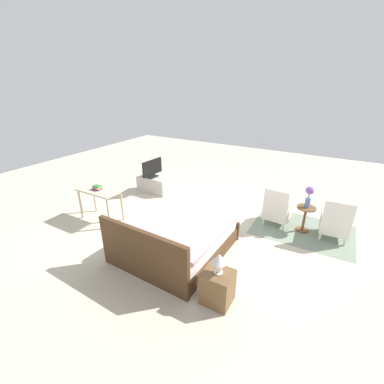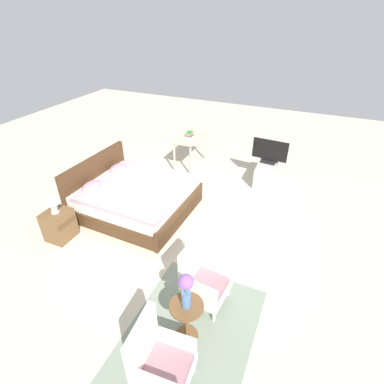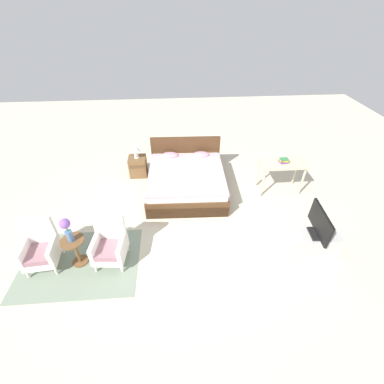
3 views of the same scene
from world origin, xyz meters
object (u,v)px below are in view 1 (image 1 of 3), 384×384
(flower_vase, at_px, (309,195))
(vanity_desk, at_px, (99,194))
(table_lamp, at_px, (219,261))
(tv_stand, at_px, (153,185))
(nightstand, at_px, (218,287))
(tv_flatscreen, at_px, (152,168))
(bed, at_px, (175,238))
(armchair_by_window_right, at_px, (277,210))
(armchair_by_window_left, at_px, (335,223))
(side_table, at_px, (305,216))
(book_stack, at_px, (97,188))

(flower_vase, height_order, vanity_desk, flower_vase)
(table_lamp, height_order, vanity_desk, table_lamp)
(tv_stand, xyz_separation_m, vanity_desk, (0.05, 1.93, 0.42))
(nightstand, height_order, tv_flatscreen, tv_flatscreen)
(tv_stand, bearing_deg, bed, 135.67)
(armchair_by_window_right, bearing_deg, armchair_by_window_left, 180.00)
(armchair_by_window_right, xyz_separation_m, side_table, (-0.59, -0.04, -0.02))
(armchair_by_window_right, xyz_separation_m, tv_flatscreen, (3.64, -0.12, 0.37))
(tv_stand, height_order, book_stack, book_stack)
(nightstand, distance_m, table_lamp, 0.48)
(book_stack, bearing_deg, vanity_desk, -117.14)
(side_table, bearing_deg, armchair_by_window_left, 176.33)
(tv_flatscreen, bearing_deg, armchair_by_window_left, 178.57)
(bed, relative_size, nightstand, 3.87)
(flower_vase, distance_m, vanity_desk, 4.67)
(tv_flatscreen, bearing_deg, flower_vase, 178.88)
(table_lamp, xyz_separation_m, tv_stand, (3.42, -2.86, -0.51))
(side_table, height_order, tv_stand, side_table)
(side_table, distance_m, flower_vase, 0.51)
(table_lamp, bearing_deg, bed, -30.57)
(bed, bearing_deg, armchair_by_window_left, -142.69)
(flower_vase, height_order, book_stack, flower_vase)
(bed, distance_m, table_lamp, 1.50)
(side_table, xyz_separation_m, table_lamp, (0.82, 2.78, 0.38))
(side_table, bearing_deg, armchair_by_window_right, 3.65)
(tv_stand, distance_m, tv_flatscreen, 0.51)
(table_lamp, relative_size, tv_stand, 0.34)
(armchair_by_window_right, height_order, tv_flatscreen, tv_flatscreen)
(armchair_by_window_left, distance_m, vanity_desk, 5.21)
(armchair_by_window_right, height_order, nightstand, armchair_by_window_right)
(armchair_by_window_left, distance_m, tv_stand, 4.83)
(bed, xyz_separation_m, tv_stand, (2.18, -2.13, -0.06))
(bed, bearing_deg, vanity_desk, -5.07)
(flower_vase, xyz_separation_m, tv_stand, (4.23, -0.08, -0.64))
(armchair_by_window_left, relative_size, tv_flatscreen, 1.19)
(bed, relative_size, flower_vase, 4.32)
(table_lamp, bearing_deg, nightstand, -90.00)
(flower_vase, height_order, nightstand, flower_vase)
(armchair_by_window_right, xyz_separation_m, table_lamp, (0.22, 2.74, 0.37))
(book_stack, bearing_deg, armchair_by_window_left, -159.39)
(nightstand, height_order, vanity_desk, vanity_desk)
(armchair_by_window_left, bearing_deg, vanity_desk, 20.42)
(armchair_by_window_left, height_order, tv_stand, armchair_by_window_left)
(armchair_by_window_left, bearing_deg, nightstand, 62.84)
(side_table, bearing_deg, tv_stand, -1.11)
(armchair_by_window_right, height_order, table_lamp, armchair_by_window_right)
(flower_vase, bearing_deg, tv_stand, -1.11)
(tv_stand, bearing_deg, flower_vase, 178.89)
(table_lamp, relative_size, tv_flatscreen, 0.43)
(armchair_by_window_right, relative_size, book_stack, 4.11)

